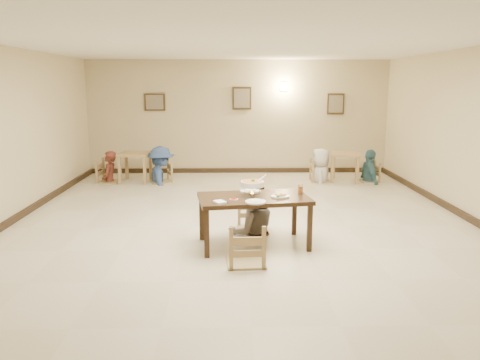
{
  "coord_description": "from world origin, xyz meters",
  "views": [
    {
      "loc": [
        -0.2,
        -7.56,
        2.35
      ],
      "look_at": [
        -0.06,
        -0.4,
        0.89
      ],
      "focal_mm": 35.0,
      "sensor_mm": 36.0,
      "label": 1
    }
  ],
  "objects_px": {
    "bg_table_right": "(345,158)",
    "bg_chair_ll": "(109,160)",
    "curry_warmer": "(252,184)",
    "bg_table_left": "(135,158)",
    "drink_glass": "(300,189)",
    "main_diner": "(253,183)",
    "bg_diner_d": "(371,149)",
    "main_table": "(254,202)",
    "bg_diner_c": "(321,149)",
    "bg_diner_a": "(108,151)",
    "bg_chair_lr": "(161,161)",
    "bg_chair_rl": "(321,161)",
    "bg_diner_b": "(160,146)",
    "chair_near": "(246,225)",
    "bg_chair_rr": "(370,163)",
    "chair_far": "(252,202)"
  },
  "relations": [
    {
      "from": "drink_glass",
      "to": "main_diner",
      "type": "bearing_deg",
      "value": 147.02
    },
    {
      "from": "main_diner",
      "to": "bg_table_left",
      "type": "xyz_separation_m",
      "value": [
        -2.69,
        4.09,
        -0.23
      ]
    },
    {
      "from": "drink_glass",
      "to": "bg_diner_d",
      "type": "height_order",
      "value": "bg_diner_d"
    },
    {
      "from": "main_table",
      "to": "bg_diner_c",
      "type": "xyz_separation_m",
      "value": [
        1.88,
        4.69,
        0.15
      ]
    },
    {
      "from": "main_table",
      "to": "bg_table_left",
      "type": "relative_size",
      "value": 2.22
    },
    {
      "from": "bg_chair_lr",
      "to": "bg_diner_d",
      "type": "height_order",
      "value": "bg_diner_d"
    },
    {
      "from": "curry_warmer",
      "to": "bg_diner_a",
      "type": "relative_size",
      "value": 0.25
    },
    {
      "from": "chair_far",
      "to": "drink_glass",
      "type": "distance_m",
      "value": 0.97
    },
    {
      "from": "bg_table_left",
      "to": "bg_diner_c",
      "type": "height_order",
      "value": "bg_diner_c"
    },
    {
      "from": "chair_near",
      "to": "bg_chair_rr",
      "type": "height_order",
      "value": "chair_near"
    },
    {
      "from": "bg_chair_lr",
      "to": "bg_diner_c",
      "type": "xyz_separation_m",
      "value": [
        3.93,
        0.05,
        0.3
      ]
    },
    {
      "from": "drink_glass",
      "to": "bg_table_left",
      "type": "relative_size",
      "value": 0.19
    },
    {
      "from": "bg_diner_a",
      "to": "bg_diner_b",
      "type": "height_order",
      "value": "bg_diner_b"
    },
    {
      "from": "bg_diner_b",
      "to": "curry_warmer",
      "type": "bearing_deg",
      "value": -173.49
    },
    {
      "from": "bg_table_right",
      "to": "bg_diner_d",
      "type": "xyz_separation_m",
      "value": [
        0.61,
        -0.03,
        0.22
      ]
    },
    {
      "from": "curry_warmer",
      "to": "bg_diner_d",
      "type": "relative_size",
      "value": 0.24
    },
    {
      "from": "bg_table_right",
      "to": "bg_chair_ll",
      "type": "distance_m",
      "value": 5.8
    },
    {
      "from": "bg_diner_b",
      "to": "bg_chair_rr",
      "type": "bearing_deg",
      "value": -107.23
    },
    {
      "from": "chair_far",
      "to": "bg_table_left",
      "type": "relative_size",
      "value": 1.24
    },
    {
      "from": "main_table",
      "to": "bg_chair_lr",
      "type": "xyz_separation_m",
      "value": [
        -2.05,
        4.64,
        -0.15
      ]
    },
    {
      "from": "curry_warmer",
      "to": "bg_table_left",
      "type": "distance_m",
      "value": 5.39
    },
    {
      "from": "main_diner",
      "to": "bg_chair_rl",
      "type": "xyz_separation_m",
      "value": [
        1.87,
        4.07,
        -0.31
      ]
    },
    {
      "from": "main_diner",
      "to": "bg_chair_rr",
      "type": "relative_size",
      "value": 1.8
    },
    {
      "from": "main_diner",
      "to": "bg_chair_rr",
      "type": "distance_m",
      "value": 5.08
    },
    {
      "from": "bg_chair_rl",
      "to": "bg_chair_rr",
      "type": "distance_m",
      "value": 1.21
    },
    {
      "from": "main_diner",
      "to": "bg_chair_lr",
      "type": "relative_size",
      "value": 1.58
    },
    {
      "from": "bg_table_left",
      "to": "bg_diner_d",
      "type": "xyz_separation_m",
      "value": [
        5.77,
        -0.07,
        0.21
      ]
    },
    {
      "from": "chair_near",
      "to": "bg_diner_d",
      "type": "relative_size",
      "value": 0.68
    },
    {
      "from": "curry_warmer",
      "to": "bg_diner_d",
      "type": "xyz_separation_m",
      "value": [
        3.12,
        4.61,
        -0.13
      ]
    },
    {
      "from": "bg_diner_a",
      "to": "bg_table_right",
      "type": "bearing_deg",
      "value": 91.28
    },
    {
      "from": "curry_warmer",
      "to": "bg_table_right",
      "type": "bearing_deg",
      "value": 61.57
    },
    {
      "from": "chair_near",
      "to": "curry_warmer",
      "type": "xyz_separation_m",
      "value": [
        0.12,
        0.76,
        0.39
      ]
    },
    {
      "from": "bg_diner_a",
      "to": "main_diner",
      "type": "bearing_deg",
      "value": 40.61
    },
    {
      "from": "main_table",
      "to": "bg_diner_b",
      "type": "distance_m",
      "value": 5.08
    },
    {
      "from": "main_table",
      "to": "bg_chair_ll",
      "type": "xyz_separation_m",
      "value": [
        -3.31,
        4.67,
        -0.12
      ]
    },
    {
      "from": "bg_chair_ll",
      "to": "bg_diner_a",
      "type": "xyz_separation_m",
      "value": [
        0.0,
        0.0,
        0.22
      ]
    },
    {
      "from": "bg_chair_ll",
      "to": "bg_chair_rr",
      "type": "bearing_deg",
      "value": -83.07
    },
    {
      "from": "curry_warmer",
      "to": "bg_diner_c",
      "type": "relative_size",
      "value": 0.24
    },
    {
      "from": "main_table",
      "to": "bg_table_right",
      "type": "xyz_separation_m",
      "value": [
        2.49,
        4.67,
        -0.09
      ]
    },
    {
      "from": "main_diner",
      "to": "bg_diner_b",
      "type": "xyz_separation_m",
      "value": [
        -2.06,
        4.02,
        0.07
      ]
    },
    {
      "from": "bg_chair_rl",
      "to": "bg_diner_a",
      "type": "height_order",
      "value": "bg_diner_a"
    },
    {
      "from": "bg_chair_lr",
      "to": "bg_diner_a",
      "type": "height_order",
      "value": "bg_diner_a"
    },
    {
      "from": "main_diner",
      "to": "bg_table_left",
      "type": "bearing_deg",
      "value": -69.16
    },
    {
      "from": "chair_far",
      "to": "bg_chair_rr",
      "type": "distance_m",
      "value": 4.98
    },
    {
      "from": "bg_table_left",
      "to": "bg_diner_a",
      "type": "bearing_deg",
      "value": -176.56
    },
    {
      "from": "bg_diner_d",
      "to": "main_table",
      "type": "bearing_deg",
      "value": 140.43
    },
    {
      "from": "main_table",
      "to": "bg_chair_ll",
      "type": "relative_size",
      "value": 1.56
    },
    {
      "from": "drink_glass",
      "to": "bg_chair_ll",
      "type": "relative_size",
      "value": 0.13
    },
    {
      "from": "bg_chair_lr",
      "to": "bg_chair_rl",
      "type": "xyz_separation_m",
      "value": [
        3.93,
        0.05,
        -0.01
      ]
    },
    {
      "from": "main_table",
      "to": "chair_near",
      "type": "xyz_separation_m",
      "value": [
        -0.14,
        -0.72,
        -0.12
      ]
    }
  ]
}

